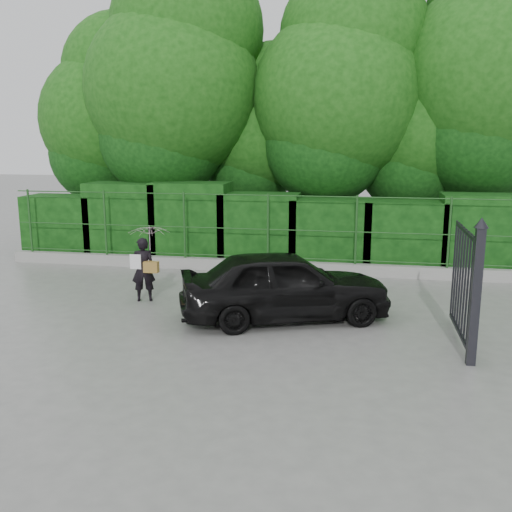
# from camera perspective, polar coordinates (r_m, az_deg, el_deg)

# --- Properties ---
(ground) EXTENTS (80.00, 80.00, 0.00)m
(ground) POSITION_cam_1_polar(r_m,az_deg,el_deg) (11.16, -4.62, -6.76)
(ground) COLOR gray
(kerb) EXTENTS (14.00, 0.25, 0.30)m
(kerb) POSITION_cam_1_polar(r_m,az_deg,el_deg) (15.35, -0.29, -0.97)
(kerb) COLOR #9E9E99
(kerb) RESTS_ON ground
(fence) EXTENTS (14.13, 0.06, 1.80)m
(fence) POSITION_cam_1_polar(r_m,az_deg,el_deg) (15.11, 0.53, 2.88)
(fence) COLOR #204F1E
(fence) RESTS_ON kerb
(hedge) EXTENTS (14.20, 1.20, 2.28)m
(hedge) POSITION_cam_1_polar(r_m,az_deg,el_deg) (16.16, 0.17, 2.82)
(hedge) COLOR black
(hedge) RESTS_ON ground
(trees) EXTENTS (17.10, 6.15, 8.08)m
(trees) POSITION_cam_1_polar(r_m,az_deg,el_deg) (18.05, 5.37, 15.18)
(trees) COLOR black
(trees) RESTS_ON ground
(gate) EXTENTS (0.22, 2.33, 2.36)m
(gate) POSITION_cam_1_polar(r_m,az_deg,el_deg) (9.93, 20.65, -2.71)
(gate) COLOR black
(gate) RESTS_ON ground
(woman) EXTENTS (0.89, 0.89, 1.68)m
(woman) POSITION_cam_1_polar(r_m,az_deg,el_deg) (12.61, -10.78, 0.46)
(woman) COLOR black
(woman) RESTS_ON ground
(car) EXTENTS (4.43, 2.99, 1.40)m
(car) POSITION_cam_1_polar(r_m,az_deg,el_deg) (11.22, 2.89, -2.90)
(car) COLOR black
(car) RESTS_ON ground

